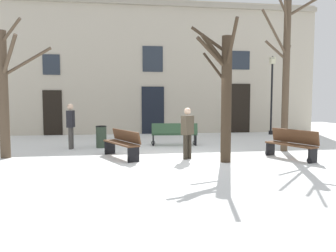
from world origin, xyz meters
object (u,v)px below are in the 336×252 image
tree_right_of_center (225,92)px  person_strolling (187,131)px  bench_by_litter_bin (122,143)px  person_by_shop_door (71,124)px  tree_left_of_center (3,86)px  bench_far_corner (292,144)px  tree_center (286,68)px  litter_bin (101,137)px  bench_back_to_back_right (174,134)px  streetlamp (272,87)px

tree_right_of_center → person_strolling: size_ratio=2.50×
bench_by_litter_bin → person_by_shop_door: size_ratio=1.12×
tree_left_of_center → bench_far_corner: size_ratio=2.46×
tree_center → bench_far_corner: bearing=-109.2°
bench_far_corner → person_strolling: size_ratio=1.09×
litter_bin → bench_far_corner: bench_far_corner is taller
person_strolling → person_by_shop_door: person_by_shop_door is taller
litter_bin → bench_back_to_back_right: size_ratio=0.45×
tree_center → bench_back_to_back_right: (-3.72, 1.98, -2.50)m
streetlamp → person_strolling: (-5.91, -6.57, -1.66)m
bench_far_corner → tree_center: bearing=137.8°
tree_right_of_center → bench_back_to_back_right: size_ratio=2.12×
tree_center → litter_bin: 7.34m
tree_center → streetlamp: 5.89m
tree_left_of_center → person_by_shop_door: tree_left_of_center is taller
tree_center → bench_by_litter_bin: (-5.83, -0.58, -2.50)m
person_strolling → litter_bin: bearing=-82.4°
streetlamp → bench_back_to_back_right: size_ratio=2.19×
tree_left_of_center → streetlamp: 12.92m
bench_by_litter_bin → bench_far_corner: (5.31, -0.92, -0.00)m
streetlamp → litter_bin: bearing=-157.2°
tree_left_of_center → litter_bin: tree_left_of_center is taller
bench_far_corner → person_by_shop_door: 7.89m
tree_left_of_center → litter_bin: 3.93m
tree_center → bench_back_to_back_right: bearing=152.0°
litter_bin → tree_center: bearing=-15.3°
litter_bin → bench_by_litter_bin: 2.53m
tree_center → tree_left_of_center: 9.56m
person_by_shop_door → litter_bin: bearing=108.3°
tree_left_of_center → tree_center: bearing=0.5°
tree_center → tree_right_of_center: tree_center is taller
litter_bin → bench_far_corner: size_ratio=0.48×
bench_by_litter_bin → streetlamp: bearing=102.4°
streetlamp → bench_far_corner: size_ratio=2.38×
tree_left_of_center → tree_right_of_center: 6.92m
person_by_shop_door → bench_by_litter_bin: bearing=49.6°
tree_center → person_by_shop_door: bearing=168.2°
litter_bin → bench_by_litter_bin: bearing=-71.3°
bench_back_to_back_right → person_by_shop_door: person_by_shop_door is taller
tree_left_of_center → person_by_shop_door: 2.81m
bench_by_litter_bin → person_by_shop_door: (-1.92, 2.20, 0.47)m
tree_center → bench_back_to_back_right: tree_center is taller
streetlamp → person_strolling: size_ratio=2.59×
streetlamp → bench_far_corner: (-2.64, -6.98, -2.06)m
streetlamp → bench_far_corner: 7.74m
tree_center → bench_far_corner: size_ratio=3.23×
litter_bin → tree_left_of_center: bearing=-146.8°
bench_by_litter_bin → person_strolling: 2.13m
person_strolling → tree_left_of_center: bearing=-46.7°
litter_bin → person_strolling: 4.08m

